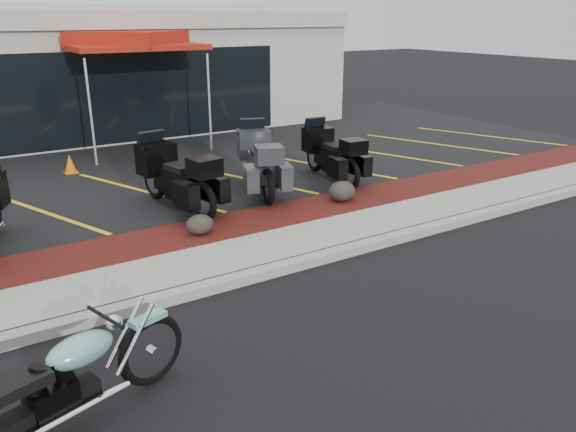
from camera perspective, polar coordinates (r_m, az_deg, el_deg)
ground at (r=7.73m, az=-0.68°, el=-9.08°), size 90.00×90.00×0.00m
curb at (r=8.39m, az=-3.91°, el=-6.10°), size 24.00×0.25×0.15m
sidewalk at (r=8.96m, az=-6.05°, el=-4.43°), size 24.00×1.20×0.15m
mulch_bed at (r=9.97m, az=-9.12°, el=-1.97°), size 24.00×1.20×0.16m
upper_lot at (r=14.87m, az=-17.45°, el=4.62°), size 26.00×9.60×0.15m
dealership_building at (r=20.63m, az=-22.81°, el=13.49°), size 18.00×8.16×4.00m
boulder_mid at (r=9.77m, az=-8.96°, el=-0.85°), size 0.48×0.40×0.34m
boulder_right at (r=11.42m, az=5.49°, el=2.54°), size 0.57×0.48×0.41m
hero_cruiser at (r=6.18m, az=-13.84°, el=-12.17°), size 3.04×1.58×1.04m
touring_black_mid at (r=11.72m, az=-13.51°, el=5.04°), size 1.35×2.57×1.42m
touring_grey at (r=12.74m, az=-3.60°, el=6.74°), size 1.69×2.64×1.44m
touring_black_rear at (r=13.51m, az=2.75°, el=7.25°), size 1.11×2.34×1.31m
traffic_cone at (r=14.44m, az=-21.28°, el=4.97°), size 0.38×0.38×0.45m
popup_canopy at (r=16.59m, az=-15.87°, el=16.65°), size 4.42×4.42×3.17m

